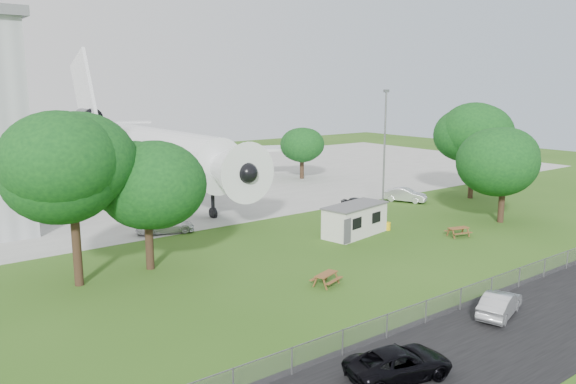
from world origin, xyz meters
TOP-DOWN VIEW (x-y plane):
  - ground at (0.00, 0.00)m, footprint 160.00×160.00m
  - asphalt_strip at (0.00, -13.00)m, footprint 120.00×8.00m
  - concrete_apron at (0.00, 38.00)m, footprint 120.00×46.00m
  - airliner at (-2.00, 35.86)m, footprint 46.36×47.73m
  - site_cabin at (4.49, 5.82)m, footprint 6.95×3.80m
  - picnic_west at (-5.40, -1.89)m, footprint 2.18×1.99m
  - picnic_east at (11.06, 0.21)m, footprint 2.12×1.91m
  - fence at (0.00, -9.50)m, footprint 58.00×0.04m
  - lamp_mast at (8.20, 6.20)m, footprint 0.16×0.16m
  - tree_west_big at (-17.93, 7.57)m, footprint 8.44×8.44m
  - tree_west_small at (-13.00, 7.89)m, footprint 7.18×7.18m
  - tree_east_front at (18.37, 0.93)m, footprint 7.37×7.37m
  - tree_east_back at (25.77, 9.40)m, footprint 7.62×7.62m
  - tree_far_apron at (18.87, 31.10)m, footprint 5.70×5.70m
  - car_centre_sedan at (-0.98, -11.30)m, footprint 4.30×2.55m
  - car_west_estate at (-10.45, -12.50)m, footprint 5.20×3.28m
  - car_ne_hatch at (11.51, 12.47)m, footprint 2.98×4.04m
  - car_ne_sedan at (18.37, 12.43)m, footprint 3.42×4.70m
  - car_apron_van at (-8.09, 16.06)m, footprint 5.26×3.29m

SIDE VIEW (x-z plane):
  - ground at x=0.00m, z-range 0.00..0.00m
  - picnic_west at x=-5.40m, z-range -0.38..0.38m
  - picnic_east at x=11.06m, z-range -0.38..0.38m
  - fence at x=0.00m, z-range -0.65..0.65m
  - asphalt_strip at x=0.00m, z-range 0.00..0.02m
  - concrete_apron at x=0.00m, z-range 0.00..0.03m
  - car_ne_hatch at x=11.51m, z-range 0.00..1.28m
  - car_west_estate at x=-10.45m, z-range 0.00..1.34m
  - car_centre_sedan at x=-0.98m, z-range 0.00..1.34m
  - car_apron_van at x=-8.09m, z-range 0.00..1.42m
  - car_ne_sedan at x=18.37m, z-range 0.00..1.47m
  - site_cabin at x=4.49m, z-range 0.00..2.62m
  - tree_far_apron at x=18.87m, z-range 0.84..8.23m
  - airliner at x=-2.00m, z-range -3.57..14.11m
  - tree_east_front at x=18.37m, z-range 1.11..10.73m
  - tree_west_small at x=-13.00m, z-range 1.17..10.72m
  - lamp_mast at x=8.20m, z-range 0.00..12.00m
  - tree_east_back at x=25.77m, z-range 1.64..12.59m
  - tree_west_big at x=-17.93m, z-range 1.64..13.39m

